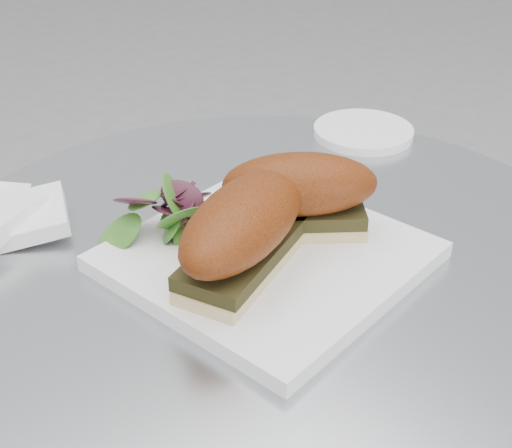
{
  "coord_description": "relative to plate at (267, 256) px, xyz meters",
  "views": [
    {
      "loc": [
        -0.35,
        -0.44,
        1.12
      ],
      "look_at": [
        -0.01,
        0.01,
        0.77
      ],
      "focal_mm": 50.0,
      "sensor_mm": 36.0,
      "label": 1
    }
  ],
  "objects": [
    {
      "name": "table",
      "position": [
        0.01,
        0.01,
        -0.25
      ],
      "size": [
        0.7,
        0.7,
        0.73
      ],
      "color": "#A5A8AC",
      "rests_on": "ground"
    },
    {
      "name": "plate",
      "position": [
        0.0,
        0.0,
        0.0
      ],
      "size": [
        0.3,
        0.3,
        0.02
      ],
      "primitive_type": "cube",
      "rotation": [
        0.0,
        0.0,
        0.21
      ],
      "color": "white",
      "rests_on": "table"
    },
    {
      "name": "sandwich_left",
      "position": [
        -0.04,
        -0.01,
        0.05
      ],
      "size": [
        0.19,
        0.15,
        0.08
      ],
      "rotation": [
        0.0,
        0.0,
        0.45
      ],
      "color": "#D3B883",
      "rests_on": "plate"
    },
    {
      "name": "sandwich_right",
      "position": [
        0.04,
        0.01,
        0.05
      ],
      "size": [
        0.16,
        0.14,
        0.08
      ],
      "rotation": [
        0.0,
        0.0,
        -0.6
      ],
      "color": "#D3B883",
      "rests_on": "plate"
    },
    {
      "name": "salad",
      "position": [
        -0.05,
        0.08,
        0.03
      ],
      "size": [
        0.12,
        0.12,
        0.05
      ],
      "primitive_type": null,
      "color": "#4B9A32",
      "rests_on": "plate"
    },
    {
      "name": "napkin",
      "position": [
        -0.18,
        0.2,
        0.0
      ],
      "size": [
        0.15,
        0.15,
        0.02
      ],
      "primitive_type": null,
      "rotation": [
        0.0,
        0.0,
        0.15
      ],
      "color": "white",
      "rests_on": "table"
    },
    {
      "name": "saucer",
      "position": [
        0.28,
        0.16,
        -0.0
      ],
      "size": [
        0.13,
        0.13,
        0.01
      ],
      "primitive_type": "cylinder",
      "color": "white",
      "rests_on": "table"
    }
  ]
}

